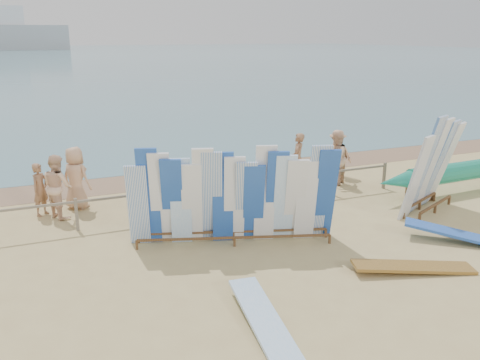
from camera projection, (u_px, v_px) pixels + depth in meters
name	position (u px, v px, depth m)	size (l,w,h in m)	color
ground	(261.00, 249.00, 12.41)	(160.00, 160.00, 0.00)	tan
ocean	(43.00, 55.00, 125.91)	(320.00, 240.00, 0.02)	slate
wet_sand_strip	(179.00, 176.00, 18.79)	(40.00, 2.60, 0.01)	#88674C
fence	(218.00, 191.00, 14.89)	(12.08, 0.08, 0.90)	gray
main_surfboard_rack	(234.00, 199.00, 12.44)	(5.05, 2.21, 2.56)	brown
side_surfboard_rack	(431.00, 168.00, 14.69)	(2.61, 1.73, 2.94)	brown
outrigger_canoe	(466.00, 172.00, 16.83)	(7.26, 0.92, 1.03)	brown
vendor_table	(303.00, 212.00, 14.02)	(0.76, 0.55, 1.00)	brown
flat_board_c	(413.00, 271.00, 11.24)	(0.56, 2.70, 0.07)	olive
flat_board_b	(263.00, 326.00, 9.14)	(0.56, 2.70, 0.07)	#98C6F4
flat_board_d	(459.00, 242.00, 12.80)	(0.56, 2.70, 0.07)	#2351B1
beach_chair_left	(228.00, 191.00, 16.06)	(0.61, 0.63, 0.96)	#AC1612
beach_chair_right	(278.00, 187.00, 16.50)	(0.66, 0.68, 0.94)	#AC1612
stroller	(275.00, 184.00, 16.22)	(0.75, 0.92, 1.09)	#AC1612
beachgoer_1	(40.00, 189.00, 14.55)	(0.56, 0.31, 1.54)	#8C6042
beachgoer_8	(336.00, 158.00, 17.50)	(0.92, 0.44, 1.88)	beige
beachgoer_9	(337.00, 153.00, 18.69)	(1.10, 0.45, 1.70)	tan
beachgoer_7	(298.00, 158.00, 17.67)	(0.65, 0.36, 1.78)	#8C6042
beachgoer_0	(76.00, 178.00, 15.09)	(0.92, 0.44, 1.88)	tan
beachgoer_2	(58.00, 186.00, 14.36)	(0.89, 0.43, 1.83)	beige
beachgoer_10	(338.00, 160.00, 17.71)	(0.97, 0.42, 1.66)	#8C6042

